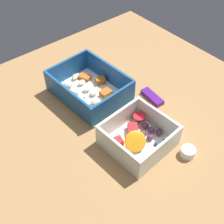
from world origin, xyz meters
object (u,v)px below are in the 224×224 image
fruit_bowl (138,137)px  paper_cup_liner (188,152)px  candy_bar (153,98)px  pasta_container (89,89)px

fruit_bowl → paper_cup_liner: (9.61, 6.09, -1.08)cm
fruit_bowl → candy_bar: (-7.89, 13.07, -1.50)cm
paper_cup_liner → candy_bar: bearing=158.3°
pasta_container → candy_bar: 17.08cm
pasta_container → candy_bar: size_ratio=2.89×
pasta_container → fruit_bowl: bearing=-6.9°
fruit_bowl → candy_bar: 15.34cm
paper_cup_liner → fruit_bowl: bearing=-147.6°
candy_bar → paper_cup_liner: paper_cup_liner is taller
pasta_container → fruit_bowl: 20.02cm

